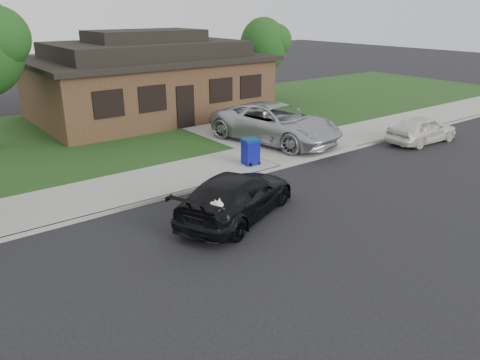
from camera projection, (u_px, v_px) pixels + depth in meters
ground at (265, 225)px, 13.48m from camera, size 120.00×120.00×0.00m
sidewalk at (177, 177)px, 17.20m from camera, size 60.00×3.00×0.12m
curb at (199, 188)px, 16.08m from camera, size 60.00×0.12×0.12m
lawn at (96, 133)px, 23.17m from camera, size 60.00×13.00×0.13m
driveway at (229, 127)px, 24.33m from camera, size 4.50×13.00×0.14m
sedan at (237, 196)px, 13.81m from camera, size 5.06×3.60×1.36m
minivan at (276, 123)px, 21.13m from camera, size 4.03×6.62×1.72m
white_compact at (422, 129)px, 21.54m from camera, size 3.80×1.70×1.27m
recycling_bin at (251, 151)px, 18.25m from camera, size 0.71×0.71×1.02m
house at (148, 79)px, 26.21m from camera, size 12.60×8.60×4.65m
tree_1 at (266, 44)px, 29.84m from camera, size 3.15×3.00×5.25m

